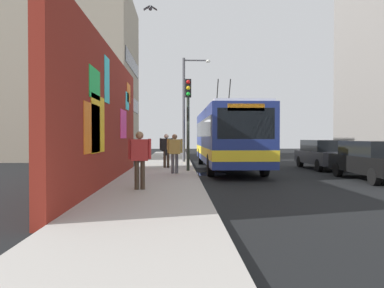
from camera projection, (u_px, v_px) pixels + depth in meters
ground_plane at (196, 174)px, 18.07m from camera, size 80.00×80.00×0.00m
sidewalk_slab at (161, 173)px, 18.01m from camera, size 48.00×3.20×0.15m
graffiti_wall at (107, 117)px, 13.74m from camera, size 13.68×0.32×4.88m
building_far_left at (73, 79)px, 30.88m from camera, size 9.90×9.47×12.79m
city_bus at (227, 136)px, 20.78m from camera, size 11.84×2.66×5.03m
parked_car_black at (374, 160)px, 15.44m from camera, size 4.79×1.83×1.58m
parked_car_dark_gray at (323, 154)px, 20.84m from camera, size 4.55×1.77×1.58m
pedestrian_near_wall at (140, 155)px, 11.67m from camera, size 0.24×0.70×1.76m
pedestrian_midblock at (166, 148)px, 20.08m from camera, size 0.23×0.70×1.75m
pedestrian_at_curb at (174, 150)px, 16.86m from camera, size 0.23×0.76×1.72m
traffic_light at (188, 109)px, 18.06m from camera, size 0.49×0.28×4.30m
street_lamp at (187, 102)px, 25.10m from camera, size 0.44×1.82×6.72m
flying_pigeons at (150, 8)px, 15.17m from camera, size 0.32×0.53×0.17m
curbside_puddle at (208, 174)px, 18.16m from camera, size 1.72×1.72×0.00m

